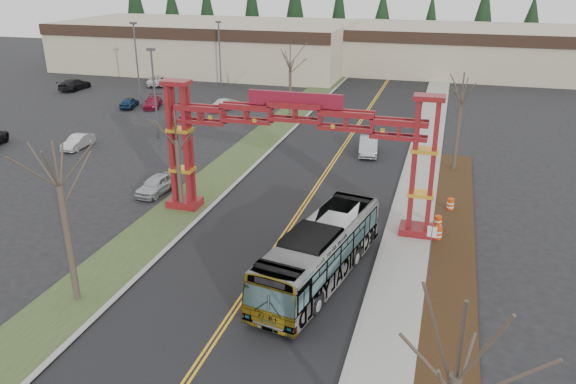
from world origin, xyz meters
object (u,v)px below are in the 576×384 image
at_px(silver_sedan, 368,146).
at_px(parked_car_near_b, 78,142).
at_px(light_pole_near, 154,88).
at_px(light_pole_mid, 136,55).
at_px(barrel_mid, 438,223).
at_px(street_sign, 431,237).
at_px(light_pole_far, 220,48).
at_px(bare_tree_median_far, 290,64).
at_px(bare_tree_median_near, 59,186).
at_px(barrel_north, 450,205).
at_px(retail_building_east, 461,50).
at_px(parked_car_far_b, 157,80).
at_px(barrel_south, 438,233).
at_px(bare_tree_right_far, 461,99).
at_px(gateway_arch, 295,134).
at_px(parked_car_far_c, 75,84).
at_px(transit_bus, 320,253).
at_px(retail_building_west, 207,45).
at_px(parked_car_far_a, 223,105).
at_px(bare_tree_median_mid, 176,140).
at_px(parked_car_mid_a, 153,102).
at_px(bare_tree_right_near, 456,377).
at_px(parked_car_mid_b, 129,102).

xyz_separation_m(silver_sedan, parked_car_near_b, (-26.12, -5.88, -0.12)).
bearing_deg(light_pole_near, light_pole_mid, 125.07).
distance_m(parked_car_near_b, light_pole_mid, 21.82).
bearing_deg(barrel_mid, parked_car_near_b, 165.52).
distance_m(light_pole_near, street_sign, 32.39).
bearing_deg(light_pole_far, barrel_mid, -51.84).
xyz_separation_m(bare_tree_median_far, barrel_mid, (17.20, -25.50, -5.41)).
distance_m(bare_tree_median_near, barrel_north, 25.24).
xyz_separation_m(retail_building_east, silver_sedan, (-7.46, -46.36, -2.76)).
xyz_separation_m(parked_car_far_b, barrel_south, (40.36, -38.96, -0.26)).
height_order(bare_tree_median_far, bare_tree_right_far, bare_tree_right_far).
xyz_separation_m(gateway_arch, bare_tree_median_far, (-8.00, 26.75, -0.12)).
relative_size(parked_car_far_c, street_sign, 2.26).
bearing_deg(parked_car_far_c, transit_bus, 138.65).
relative_size(retail_building_west, barrel_south, 50.64).
height_order(transit_bus, parked_car_far_a, transit_bus).
xyz_separation_m(bare_tree_median_mid, light_pole_mid, (-21.00, 30.83, 0.43)).
distance_m(bare_tree_median_far, bare_tree_right_far, 22.49).
bearing_deg(light_pole_far, bare_tree_median_far, -45.72).
height_order(parked_car_near_b, parked_car_mid_a, parked_car_near_b).
bearing_deg(bare_tree_median_near, light_pole_mid, 116.23).
bearing_deg(retail_building_west, bare_tree_median_near, -71.64).
relative_size(parked_car_mid_a, bare_tree_median_mid, 0.61).
distance_m(retail_building_east, parked_car_far_b, 47.34).
distance_m(retail_building_east, bare_tree_median_far, 39.61).
bearing_deg(retail_building_west, light_pole_near, -72.90).
xyz_separation_m(silver_sedan, bare_tree_median_near, (-10.54, -27.94, 5.42)).
height_order(transit_bus, light_pole_near, light_pole_near).
distance_m(gateway_arch, light_pole_near, 22.90).
xyz_separation_m(gateway_arch, bare_tree_right_near, (10.00, -20.44, -0.06)).
bearing_deg(street_sign, barrel_south, 83.92).
xyz_separation_m(gateway_arch, barrel_south, (9.28, -0.37, -5.53)).
height_order(gateway_arch, silver_sedan, gateway_arch).
relative_size(barrel_south, barrel_north, 1.00).
relative_size(parked_car_near_b, bare_tree_right_far, 0.48).
bearing_deg(retail_building_west, retail_building_east, 11.31).
xyz_separation_m(parked_car_near_b, barrel_north, (33.50, -5.23, -0.18)).
distance_m(bare_tree_median_mid, light_pole_near, 17.84).
relative_size(bare_tree_median_mid, bare_tree_right_near, 0.86).
bearing_deg(parked_car_far_b, retail_building_east, -172.02).
relative_size(retail_building_east, street_sign, 16.28).
bearing_deg(retail_building_west, bare_tree_right_near, -61.74).
xyz_separation_m(gateway_arch, bare_tree_right_far, (10.00, 13.26, 0.01)).
height_order(parked_car_far_b, barrel_south, parked_car_far_b).
bearing_deg(light_pole_far, light_pole_mid, -119.16).
distance_m(bare_tree_median_far, bare_tree_right_near, 50.51).
height_order(parked_car_mid_a, barrel_north, parked_car_mid_a).
distance_m(transit_bus, light_pole_near, 30.22).
height_order(street_sign, barrel_mid, street_sign).
bearing_deg(bare_tree_right_near, parked_car_mid_b, 129.39).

